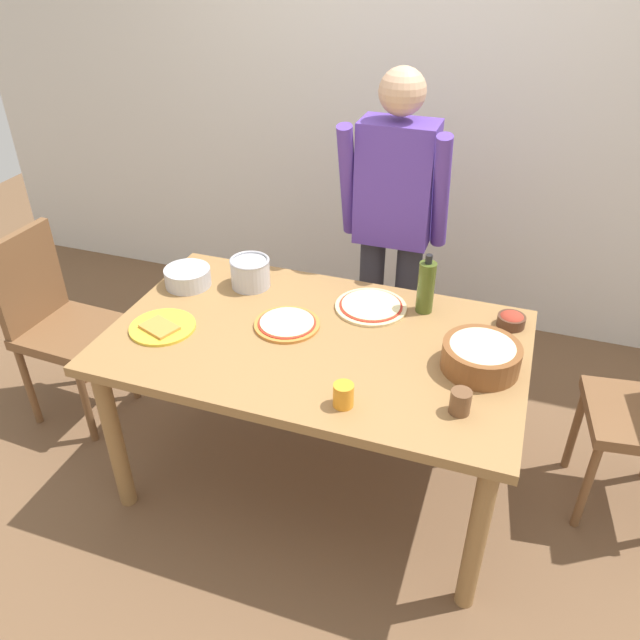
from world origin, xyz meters
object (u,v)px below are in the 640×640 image
Objects in this scene: plate_with_slice at (162,327)px; chair_wooden_left at (55,317)px; dining_table at (316,356)px; mixing_bowl_steel at (188,277)px; person_cook at (393,222)px; pizza_cooked_on_tray at (287,324)px; popcorn_bowl at (481,354)px; pizza_raw_on_board at (371,306)px; steel_pot at (250,272)px; small_sauce_bowl at (511,320)px; olive_oil_bottle at (426,287)px; cup_orange at (343,395)px; cup_small_brown at (460,402)px.

chair_wooden_left is at bearing 165.06° from plate_with_slice.
dining_table is 0.71m from mixing_bowl_steel.
person_cook is 8.10× the size of mixing_bowl_steel.
pizza_cooked_on_tray is 1.01× the size of plate_with_slice.
chair_wooden_left reaches higher than popcorn_bowl.
mixing_bowl_steel is at bearing -174.61° from pizza_raw_on_board.
steel_pot is at bearing 14.21° from chair_wooden_left.
mixing_bowl_steel is at bearing -174.51° from small_sauce_bowl.
pizza_raw_on_board and pizza_cooked_on_tray have the same top height.
person_cook reaches higher than olive_oil_bottle.
pizza_cooked_on_tray is at bearing -0.58° from chair_wooden_left.
steel_pot is at bearing -177.60° from small_sauce_bowl.
cup_orange is (0.35, -0.38, 0.03)m from pizza_cooked_on_tray.
person_cook reaches higher than steel_pot.
cup_small_brown is at bearing -23.02° from dining_table.
small_sauce_bowl is at bearing 75.72° from popcorn_bowl.
cup_orange is at bearing -31.58° from mixing_bowl_steel.
pizza_raw_on_board is at bearing 29.56° from plate_with_slice.
popcorn_bowl reaches higher than pizza_raw_on_board.
steel_pot is at bearing 164.97° from popcorn_bowl.
mixing_bowl_steel is at bearing 171.61° from popcorn_bowl.
pizza_raw_on_board is at bearing 130.15° from cup_small_brown.
chair_wooden_left reaches higher than mixing_bowl_steel.
chair_wooden_left reaches higher than small_sauce_bowl.
cup_orange is at bearing -83.20° from pizza_raw_on_board.
olive_oil_bottle is at bearing 78.54° from cup_orange.
dining_table is 5.39× the size of pizza_raw_on_board.
chair_wooden_left is at bearing 165.60° from cup_orange.
cup_small_brown is at bearing -49.85° from pizza_raw_on_board.
olive_oil_bottle reaches higher than popcorn_bowl.
popcorn_bowl reaches higher than cup_small_brown.
chair_wooden_left is 2.06m from small_sauce_bowl.
olive_oil_bottle is at bearing 26.49° from plate_with_slice.
mixing_bowl_steel is 0.28m from steel_pot.
cup_orange is 1.00× the size of cup_small_brown.
cup_orange is (1.54, -0.40, 0.26)m from chair_wooden_left.
popcorn_bowl is at bearing -104.28° from small_sauce_bowl.
chair_wooden_left is 1.95m from cup_small_brown.
steel_pot is at bearing 151.62° from cup_small_brown.
olive_oil_bottle is (0.35, 0.33, 0.20)m from dining_table.
person_cook is 14.73× the size of small_sauce_bowl.
small_sauce_bowl is at bearing 19.14° from pizza_cooked_on_tray.
steel_pot is (0.26, 0.09, 0.03)m from mixing_bowl_steel.
plate_with_slice reaches higher than pizza_cooked_on_tray.
chair_wooden_left is 1.73m from olive_oil_bottle.
person_cook reaches higher than cup_small_brown.
dining_table is 0.99× the size of person_cook.
popcorn_bowl is (1.21, 0.15, 0.05)m from plate_with_slice.
cup_orange and cup_small_brown have the same top height.
cup_orange is at bearing -13.92° from plate_with_slice.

